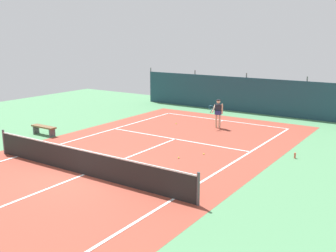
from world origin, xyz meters
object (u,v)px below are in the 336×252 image
(tennis_net, at_px, (84,162))
(parked_car, at_px, (287,97))
(water_bottle, at_px, (295,156))
(tennis_player, at_px, (218,111))
(tennis_ball_by_sideline, at_px, (176,124))
(courtside_bench, at_px, (44,128))
(tennis_ball_midcourt, at_px, (204,154))
(tennis_ball_near_player, at_px, (179,158))

(tennis_net, distance_m, parked_car, 18.48)
(parked_car, height_order, water_bottle, parked_car)
(tennis_player, height_order, water_bottle, tennis_player)
(tennis_ball_by_sideline, relative_size, parked_car, 0.02)
(tennis_player, distance_m, tennis_ball_by_sideline, 2.72)
(courtside_bench, bearing_deg, tennis_net, -27.11)
(tennis_ball_midcourt, bearing_deg, tennis_net, -117.53)
(parked_car, distance_m, water_bottle, 12.50)
(tennis_ball_near_player, relative_size, parked_car, 0.02)
(tennis_ball_by_sideline, bearing_deg, parked_car, 67.07)
(tennis_ball_midcourt, xyz_separation_m, parked_car, (-0.61, 13.52, 0.81))
(tennis_ball_near_player, xyz_separation_m, courtside_bench, (-8.21, -0.52, 0.34))
(tennis_net, height_order, tennis_ball_by_sideline, tennis_net)
(tennis_player, height_order, tennis_ball_midcourt, tennis_player)
(tennis_ball_by_sideline, xyz_separation_m, courtside_bench, (-4.44, -6.16, 0.34))
(tennis_net, xyz_separation_m, courtside_bench, (-6.31, 3.23, -0.14))
(tennis_ball_near_player, bearing_deg, tennis_player, 101.64)
(tennis_ball_near_player, height_order, tennis_ball_by_sideline, same)
(tennis_player, height_order, tennis_ball_near_player, tennis_player)
(tennis_net, distance_m, water_bottle, 8.97)
(tennis_ball_by_sideline, bearing_deg, tennis_player, 11.72)
(tennis_ball_midcourt, xyz_separation_m, water_bottle, (3.53, 1.75, 0.09))
(tennis_net, xyz_separation_m, tennis_player, (0.63, 9.92, 0.45))
(tennis_ball_by_sideline, bearing_deg, water_bottle, -19.36)
(tennis_ball_midcourt, relative_size, tennis_ball_by_sideline, 1.00)
(tennis_ball_near_player, xyz_separation_m, water_bottle, (4.16, 2.85, 0.09))
(tennis_ball_by_sideline, height_order, water_bottle, water_bottle)
(tennis_net, xyz_separation_m, parked_car, (1.93, 18.38, 0.33))
(tennis_net, xyz_separation_m, tennis_ball_midcourt, (2.53, 4.86, -0.48))
(courtside_bench, bearing_deg, tennis_ball_midcourt, 10.44)
(tennis_ball_midcourt, distance_m, courtside_bench, 9.00)
(tennis_ball_midcourt, relative_size, water_bottle, 0.28)
(tennis_player, relative_size, water_bottle, 6.83)
(tennis_ball_midcourt, bearing_deg, courtside_bench, -169.56)
(tennis_ball_near_player, height_order, courtside_bench, courtside_bench)
(tennis_player, relative_size, tennis_ball_near_player, 24.85)
(tennis_ball_midcourt, distance_m, parked_car, 13.56)
(parked_car, bearing_deg, tennis_net, 76.80)
(tennis_ball_midcourt, distance_m, tennis_ball_by_sideline, 6.32)
(courtside_bench, bearing_deg, water_bottle, 15.26)
(tennis_player, height_order, tennis_ball_by_sideline, tennis_player)
(courtside_bench, xyz_separation_m, water_bottle, (12.37, 3.38, -0.25))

